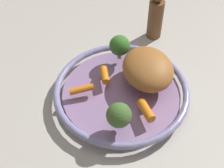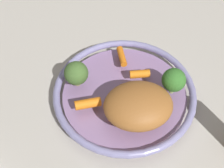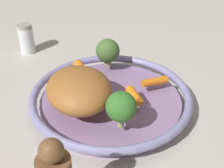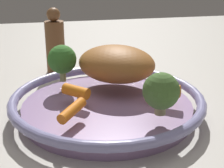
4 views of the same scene
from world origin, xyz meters
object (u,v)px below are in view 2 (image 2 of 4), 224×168
(roast_chicken_piece, at_px, (138,105))
(baby_carrot_left, at_px, (141,75))
(broccoli_floret_small, at_px, (76,73))
(baby_carrot_back, at_px, (88,104))
(broccoli_floret_edge, at_px, (174,80))
(baby_carrot_right, at_px, (122,56))
(serving_bowl, at_px, (124,94))

(roast_chicken_piece, height_order, baby_carrot_left, roast_chicken_piece)
(roast_chicken_piece, height_order, broccoli_floret_small, roast_chicken_piece)
(baby_carrot_back, xyz_separation_m, broccoli_floret_small, (-0.07, 0.03, 0.03))
(roast_chicken_piece, relative_size, broccoli_floret_edge, 2.12)
(baby_carrot_right, distance_m, baby_carrot_left, 0.08)
(baby_carrot_back, distance_m, broccoli_floret_edge, 0.20)
(roast_chicken_piece, relative_size, broccoli_floret_small, 2.28)
(roast_chicken_piece, xyz_separation_m, baby_carrot_left, (-0.06, 0.09, -0.02))
(baby_carrot_left, relative_size, broccoli_floret_small, 0.73)
(broccoli_floret_edge, bearing_deg, broccoli_floret_small, -142.81)
(roast_chicken_piece, height_order, baby_carrot_back, roast_chicken_piece)
(baby_carrot_left, height_order, baby_carrot_back, baby_carrot_back)
(baby_carrot_left, bearing_deg, roast_chicken_piece, -54.28)
(baby_carrot_right, bearing_deg, baby_carrot_back, -74.80)
(baby_carrot_right, bearing_deg, roast_chicken_piece, -35.77)
(serving_bowl, distance_m, broccoli_floret_edge, 0.13)
(roast_chicken_piece, height_order, broccoli_floret_edge, broccoli_floret_edge)
(roast_chicken_piece, bearing_deg, broccoli_floret_small, -168.42)
(roast_chicken_piece, xyz_separation_m, baby_carrot_right, (-0.14, 0.10, -0.03))
(broccoli_floret_edge, height_order, broccoli_floret_small, broccoli_floret_edge)
(baby_carrot_right, height_order, broccoli_floret_small, broccoli_floret_small)
(baby_carrot_left, bearing_deg, serving_bowl, -94.63)
(baby_carrot_left, relative_size, baby_carrot_back, 0.82)
(baby_carrot_right, relative_size, baby_carrot_left, 1.25)
(serving_bowl, relative_size, baby_carrot_back, 5.82)
(baby_carrot_back, xyz_separation_m, broccoli_floret_edge, (0.11, 0.17, 0.03))
(baby_carrot_left, xyz_separation_m, broccoli_floret_small, (-0.10, -0.12, 0.03))
(serving_bowl, relative_size, broccoli_floret_small, 5.17)
(baby_carrot_left, relative_size, broccoli_floret_edge, 0.68)
(broccoli_floret_small, bearing_deg, serving_bowl, 34.24)
(baby_carrot_back, bearing_deg, broccoli_floret_small, 156.74)
(baby_carrot_right, height_order, baby_carrot_left, baby_carrot_left)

